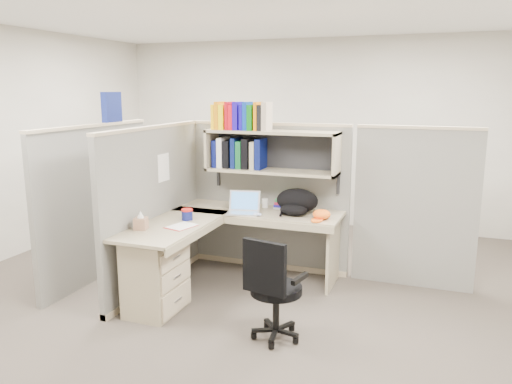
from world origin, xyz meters
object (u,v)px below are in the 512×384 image
at_px(backpack, 296,202).
at_px(desk, 185,258).
at_px(laptop, 243,203).
at_px(task_chair, 274,305).
at_px(snack_canister, 187,214).

bearing_deg(backpack, desk, -128.72).
distance_m(laptop, task_chair, 1.40).
relative_size(laptop, snack_canister, 2.86).
distance_m(desk, task_chair, 1.10).
height_order(laptop, task_chair, laptop).
distance_m(desk, laptop, 0.84).
bearing_deg(task_chair, snack_canister, 148.88).
height_order(desk, snack_canister, snack_canister).
xyz_separation_m(laptop, snack_canister, (-0.42, -0.42, -0.06)).
bearing_deg(snack_canister, task_chair, -31.12).
bearing_deg(snack_canister, backpack, 32.73).
xyz_separation_m(laptop, task_chair, (0.70, -1.09, -0.54)).
bearing_deg(laptop, snack_canister, -146.86).
distance_m(laptop, backpack, 0.54).
distance_m(desk, backpack, 1.25).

